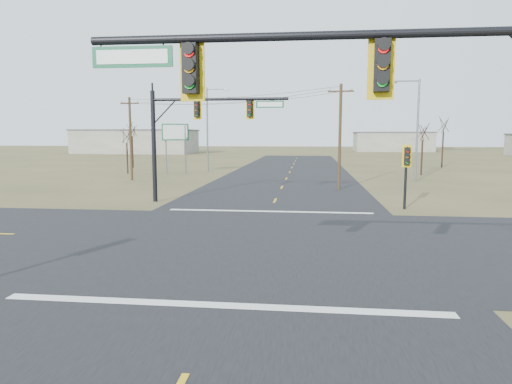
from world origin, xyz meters
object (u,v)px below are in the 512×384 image
bare_tree_d (444,124)px  bare_tree_b (132,129)px  pedestal_signal_ne (407,161)px  bare_tree_a (126,135)px  mast_arm_near (396,101)px  bare_tree_c (423,131)px  utility_pole_near (340,135)px  utility_pole_far (131,137)px  streetlight_a (415,124)px  highway_sign (175,138)px  streetlight_c (209,125)px  mast_arm_far (196,122)px

bare_tree_d → bare_tree_b: bearing=-172.6°
pedestal_signal_ne → bare_tree_a: size_ratio=0.70×
mast_arm_near → bare_tree_c: bearing=82.3°
utility_pole_near → bare_tree_d: 31.88m
bare_tree_c → pedestal_signal_ne: bearing=-105.3°
bare_tree_b → utility_pole_far: bearing=-68.8°
mast_arm_near → streetlight_a: bearing=83.3°
highway_sign → bare_tree_a: (-5.63, -0.62, 0.32)m
utility_pole_near → utility_pole_far: utility_pole_near is taller
highway_sign → pedestal_signal_ne: bearing=-72.7°
bare_tree_b → highway_sign: bearing=-45.0°
utility_pole_near → utility_pole_far: (-20.03, 5.50, -0.21)m
bare_tree_a → mast_arm_near: bearing=-61.1°
bare_tree_b → bare_tree_d: 42.72m
streetlight_a → streetlight_c: (-22.08, 8.84, 0.19)m
mast_arm_far → streetlight_a: size_ratio=0.94×
streetlight_a → bare_tree_a: bearing=156.3°
utility_pole_near → bare_tree_c: size_ratio=1.37×
pedestal_signal_ne → bare_tree_d: 39.69m
mast_arm_far → pedestal_signal_ne: size_ratio=2.32×
utility_pole_near → pedestal_signal_ne: bearing=-71.4°
mast_arm_far → utility_pole_far: bearing=137.4°
bare_tree_c → bare_tree_d: (5.81, 12.92, 0.98)m
utility_pole_far → bare_tree_a: size_ratio=1.46×
mast_arm_far → utility_pole_near: size_ratio=1.06×
utility_pole_far → bare_tree_b: (-6.46, 16.65, 0.99)m
pedestal_signal_ne → utility_pole_far: size_ratio=0.48×
utility_pole_near → highway_sign: 22.40m
utility_pole_far → highway_sign: 8.32m
utility_pole_near → utility_pole_far: bearing=164.6°
mast_arm_far → bare_tree_d: bearing=65.8°
streetlight_a → bare_tree_b: bearing=143.0°
mast_arm_near → bare_tree_a: bearing=125.3°
utility_pole_far → streetlight_a: bearing=4.0°
highway_sign → streetlight_c: (3.37, 2.76, 1.57)m
utility_pole_near → bare_tree_d: (15.87, 27.62, 1.42)m
mast_arm_far → mast_arm_near: bearing=-53.8°
mast_arm_near → bare_tree_b: 56.63m
streetlight_a → bare_tree_d: size_ratio=1.33×
utility_pole_near → highway_sign: size_ratio=1.49×
streetlight_c → bare_tree_a: streetlight_c is taller
mast_arm_far → bare_tree_d: (25.82, 36.01, 0.58)m
bare_tree_a → bare_tree_b: size_ratio=0.85×
utility_pole_near → bare_tree_c: bearing=55.6°
mast_arm_near → streetlight_a: 36.71m
streetlight_c → bare_tree_d: streetlight_c is taller
mast_arm_far → highway_sign: bearing=121.3°
utility_pole_near → bare_tree_c: utility_pole_near is taller
bare_tree_b → streetlight_c: bearing=-26.0°
bare_tree_c → bare_tree_b: bearing=168.5°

